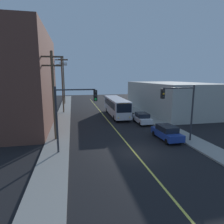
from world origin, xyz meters
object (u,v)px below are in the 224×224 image
object	(u,v)px
traffic_signal_left_corner	(74,107)
parked_car_white	(142,118)
utility_pole_mid	(62,82)
city_bus	(116,106)
utility_pole_far	(64,79)
utility_pole_near	(53,92)
traffic_signal_right_corner	(180,103)
parked_car_blue	(167,132)

from	to	relation	value
traffic_signal_left_corner	parked_car_white	bearing A→B (deg)	42.87
parked_car_white	utility_pole_mid	xyz separation A→B (m)	(-12.04, 11.38, 5.12)
city_bus	utility_pole_far	xyz separation A→B (m)	(-9.75, 17.57, 4.77)
city_bus	traffic_signal_left_corner	bearing A→B (deg)	-115.40
utility_pole_near	utility_pole_far	xyz separation A→B (m)	(-0.08, 29.56, 1.20)
parked_car_white	city_bus	bearing A→B (deg)	111.00
city_bus	traffic_signal_right_corner	world-z (taller)	traffic_signal_right_corner
city_bus	utility_pole_mid	xyz separation A→B (m)	(-9.51, 4.77, 4.14)
parked_car_blue	utility_pole_far	world-z (taller)	utility_pole_far
traffic_signal_left_corner	traffic_signal_right_corner	bearing A→B (deg)	2.82
utility_pole_mid	traffic_signal_left_corner	size ratio (longest dim) A/B	1.77
parked_car_white	utility_pole_mid	size ratio (longest dim) A/B	0.42
parked_car_blue	utility_pole_near	bearing A→B (deg)	169.01
parked_car_white	traffic_signal_left_corner	xyz separation A→B (m)	(-10.15, -9.42, 3.46)
parked_car_blue	traffic_signal_left_corner	world-z (taller)	traffic_signal_left_corner
utility_pole_far	traffic_signal_right_corner	xyz separation A→B (m)	(12.96, -33.06, -2.28)
traffic_signal_right_corner	traffic_signal_left_corner	bearing A→B (deg)	-177.18
city_bus	traffic_signal_left_corner	xyz separation A→B (m)	(-7.61, -16.03, 2.49)
city_bus	utility_pole_near	size ratio (longest dim) A/B	1.29
parked_car_blue	parked_car_white	size ratio (longest dim) A/B	1.00
city_bus	traffic_signal_right_corner	distance (m)	16.02
utility_pole_mid	utility_pole_far	xyz separation A→B (m)	(-0.24, 12.80, 0.63)
parked_car_white	utility_pole_far	distance (m)	27.72
parked_car_white	utility_pole_mid	world-z (taller)	utility_pole_mid
city_bus	parked_car_blue	size ratio (longest dim) A/B	2.74
utility_pole_near	traffic_signal_right_corner	bearing A→B (deg)	-15.21
utility_pole_mid	traffic_signal_left_corner	world-z (taller)	utility_pole_mid
utility_pole_far	traffic_signal_right_corner	distance (m)	35.59
traffic_signal_right_corner	utility_pole_far	bearing A→B (deg)	111.41
traffic_signal_left_corner	traffic_signal_right_corner	distance (m)	10.84
utility_pole_near	traffic_signal_left_corner	world-z (taller)	utility_pole_near
parked_car_white	traffic_signal_left_corner	size ratio (longest dim) A/B	0.74
city_bus	utility_pole_mid	size ratio (longest dim) A/B	1.15
utility_pole_mid	traffic_signal_right_corner	distance (m)	23.99
parked_car_blue	utility_pole_mid	xyz separation A→B (m)	(-12.03, 19.14, 5.12)
parked_car_blue	utility_pole_mid	size ratio (longest dim) A/B	0.42
utility_pole_mid	traffic_signal_right_corner	world-z (taller)	utility_pole_mid
parked_car_white	utility_pole_mid	distance (m)	17.34
parked_car_blue	traffic_signal_right_corner	distance (m)	3.71
parked_car_white	utility_pole_far	size ratio (longest dim) A/B	0.38
city_bus	traffic_signal_right_corner	xyz separation A→B (m)	(3.21, -15.50, 2.49)
parked_car_white	traffic_signal_right_corner	xyz separation A→B (m)	(0.67, -8.89, 3.46)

